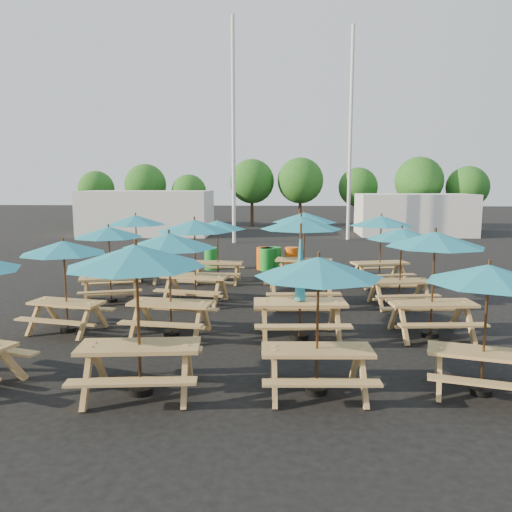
# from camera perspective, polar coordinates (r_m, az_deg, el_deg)

# --- Properties ---
(ground) EXTENTS (120.00, 120.00, 0.00)m
(ground) POSITION_cam_1_polar(r_m,az_deg,el_deg) (13.84, -0.39, -5.41)
(ground) COLOR black
(ground) RESTS_ON ground
(picnic_unit_1) EXTENTS (2.17, 2.17, 2.07)m
(picnic_unit_1) POSITION_cam_1_polar(r_m,az_deg,el_deg) (11.66, -21.12, 0.36)
(picnic_unit_1) COLOR #A97A4B
(picnic_unit_1) RESTS_ON ground
(picnic_unit_2) EXTENTS (2.39, 2.39, 2.13)m
(picnic_unit_2) POSITION_cam_1_polar(r_m,az_deg,el_deg) (14.28, -16.48, 2.16)
(picnic_unit_2) COLOR #A97A4B
(picnic_unit_2) RESTS_ON ground
(picnic_unit_3) EXTENTS (2.11, 2.11, 2.26)m
(picnic_unit_3) POSITION_cam_1_polar(r_m,az_deg,el_deg) (16.99, -13.58, 3.59)
(picnic_unit_3) COLOR #A97A4B
(picnic_unit_3) RESTS_ON ground
(picnic_unit_4) EXTENTS (2.36, 2.36, 2.39)m
(picnic_unit_4) POSITION_cam_1_polar(r_m,az_deg,el_deg) (7.80, -13.51, -0.93)
(picnic_unit_4) COLOR #A97A4B
(picnic_unit_4) RESTS_ON ground
(picnic_unit_5) EXTENTS (2.23, 2.23, 2.26)m
(picnic_unit_5) POSITION_cam_1_polar(r_m,az_deg,el_deg) (10.72, -9.89, 1.06)
(picnic_unit_5) COLOR #A97A4B
(picnic_unit_5) RESTS_ON ground
(picnic_unit_6) EXTENTS (2.39, 2.39, 2.33)m
(picnic_unit_6) POSITION_cam_1_polar(r_m,az_deg,el_deg) (13.66, -7.03, 2.91)
(picnic_unit_6) COLOR #A97A4B
(picnic_unit_6) RESTS_ON ground
(picnic_unit_7) EXTENTS (1.91, 1.91, 2.10)m
(picnic_unit_7) POSITION_cam_1_polar(r_m,az_deg,el_deg) (16.43, -4.42, 3.15)
(picnic_unit_7) COLOR #A97A4B
(picnic_unit_7) RESTS_ON ground
(picnic_unit_8) EXTENTS (2.08, 2.08, 2.20)m
(picnic_unit_8) POSITION_cam_1_polar(r_m,az_deg,el_deg) (7.67, 7.14, -2.14)
(picnic_unit_8) COLOR #A97A4B
(picnic_unit_8) RESTS_ON ground
(picnic_unit_9) EXTENTS (2.06, 1.83, 2.47)m
(picnic_unit_9) POSITION_cam_1_polar(r_m,az_deg,el_deg) (10.53, 5.05, -4.18)
(picnic_unit_9) COLOR #A97A4B
(picnic_unit_9) RESTS_ON ground
(picnic_unit_10) EXTENTS (2.39, 2.39, 2.44)m
(picnic_unit_10) POSITION_cam_1_polar(r_m,az_deg,el_deg) (13.27, 5.18, 3.21)
(picnic_unit_10) COLOR #A97A4B
(picnic_unit_10) RESTS_ON ground
(picnic_unit_11) EXTENTS (2.33, 2.33, 2.36)m
(picnic_unit_11) POSITION_cam_1_polar(r_m,az_deg,el_deg) (16.47, 5.55, 3.95)
(picnic_unit_11) COLOR #A97A4B
(picnic_unit_11) RESTS_ON ground
(picnic_unit_12) EXTENTS (2.29, 2.29, 2.09)m
(picnic_unit_12) POSITION_cam_1_polar(r_m,az_deg,el_deg) (8.38, 25.02, -2.66)
(picnic_unit_12) COLOR #A97A4B
(picnic_unit_12) RESTS_ON ground
(picnic_unit_13) EXTENTS (2.25, 2.25, 2.30)m
(picnic_unit_13) POSITION_cam_1_polar(r_m,az_deg,el_deg) (11.15, 19.76, 1.15)
(picnic_unit_13) COLOR #A97A4B
(picnic_unit_13) RESTS_ON ground
(picnic_unit_14) EXTENTS (2.18, 2.18, 2.13)m
(picnic_unit_14) POSITION_cam_1_polar(r_m,az_deg,el_deg) (13.74, 16.30, 1.96)
(picnic_unit_14) COLOR #A97A4B
(picnic_unit_14) RESTS_ON ground
(picnic_unit_15) EXTENTS (2.47, 2.47, 2.27)m
(picnic_unit_15) POSITION_cam_1_polar(r_m,az_deg,el_deg) (16.44, 14.12, 3.46)
(picnic_unit_15) COLOR #A97A4B
(picnic_unit_15) RESTS_ON ground
(waste_bin_0) EXTENTS (0.53, 0.53, 0.85)m
(waste_bin_0) POSITION_cam_1_polar(r_m,az_deg,el_deg) (19.20, -5.14, -0.28)
(waste_bin_0) COLOR #1A8F2A
(waste_bin_0) RESTS_ON ground
(waste_bin_1) EXTENTS (0.53, 0.53, 0.85)m
(waste_bin_1) POSITION_cam_1_polar(r_m,az_deg,el_deg) (19.12, 0.85, -0.28)
(waste_bin_1) COLOR #ED5C0D
(waste_bin_1) RESTS_ON ground
(waste_bin_2) EXTENTS (0.53, 0.53, 0.85)m
(waste_bin_2) POSITION_cam_1_polar(r_m,az_deg,el_deg) (18.88, 1.28, -0.39)
(waste_bin_2) COLOR #1A8F2A
(waste_bin_2) RESTS_ON ground
(waste_bin_3) EXTENTS (0.53, 0.53, 0.85)m
(waste_bin_3) POSITION_cam_1_polar(r_m,az_deg,el_deg) (19.01, 1.24, -0.33)
(waste_bin_3) COLOR gray
(waste_bin_3) RESTS_ON ground
(waste_bin_4) EXTENTS (0.53, 0.53, 0.85)m
(waste_bin_4) POSITION_cam_1_polar(r_m,az_deg,el_deg) (19.22, 2.11, -0.24)
(waste_bin_4) COLOR #1A8F2A
(waste_bin_4) RESTS_ON ground
(waste_bin_5) EXTENTS (0.53, 0.53, 0.85)m
(waste_bin_5) POSITION_cam_1_polar(r_m,az_deg,el_deg) (19.20, 4.09, -0.26)
(waste_bin_5) COLOR #ED5C0D
(waste_bin_5) RESTS_ON ground
(mast_0) EXTENTS (0.20, 0.20, 12.00)m
(mast_0) POSITION_cam_1_polar(r_m,az_deg,el_deg) (27.70, -2.60, 13.95)
(mast_0) COLOR silver
(mast_0) RESTS_ON ground
(mast_1) EXTENTS (0.20, 0.20, 12.00)m
(mast_1) POSITION_cam_1_polar(r_m,az_deg,el_deg) (29.75, 10.74, 13.43)
(mast_1) COLOR silver
(mast_1) RESTS_ON ground
(event_tent_0) EXTENTS (8.00, 4.00, 2.80)m
(event_tent_0) POSITION_cam_1_polar(r_m,az_deg,el_deg) (32.71, -12.33, 4.84)
(event_tent_0) COLOR silver
(event_tent_0) RESTS_ON ground
(event_tent_1) EXTENTS (7.00, 4.00, 2.60)m
(event_tent_1) POSITION_cam_1_polar(r_m,az_deg,el_deg) (33.46, 17.58, 4.55)
(event_tent_1) COLOR silver
(event_tent_1) RESTS_ON ground
(tree_0) EXTENTS (2.80, 2.80, 4.24)m
(tree_0) POSITION_cam_1_polar(r_m,az_deg,el_deg) (41.47, -17.79, 7.32)
(tree_0) COLOR #382314
(tree_0) RESTS_ON ground
(tree_1) EXTENTS (3.11, 3.11, 4.72)m
(tree_1) POSITION_cam_1_polar(r_m,az_deg,el_deg) (38.81, -12.52, 7.95)
(tree_1) COLOR #382314
(tree_1) RESTS_ON ground
(tree_2) EXTENTS (2.59, 2.59, 3.93)m
(tree_2) POSITION_cam_1_polar(r_m,az_deg,el_deg) (37.78, -7.66, 7.26)
(tree_2) COLOR #382314
(tree_2) RESTS_ON ground
(tree_3) EXTENTS (3.36, 3.36, 5.09)m
(tree_3) POSITION_cam_1_polar(r_m,az_deg,el_deg) (38.22, -0.46, 8.52)
(tree_3) COLOR #382314
(tree_3) RESTS_ON ground
(tree_4) EXTENTS (3.41, 3.41, 5.17)m
(tree_4) POSITION_cam_1_polar(r_m,az_deg,el_deg) (37.68, 5.10, 8.57)
(tree_4) COLOR #382314
(tree_4) RESTS_ON ground
(tree_5) EXTENTS (2.94, 2.94, 4.45)m
(tree_5) POSITION_cam_1_polar(r_m,az_deg,el_deg) (38.45, 11.59, 7.70)
(tree_5) COLOR #382314
(tree_5) RESTS_ON ground
(tree_6) EXTENTS (3.38, 3.38, 5.13)m
(tree_6) POSITION_cam_1_polar(r_m,az_deg,el_deg) (37.48, 18.13, 8.15)
(tree_6) COLOR #382314
(tree_6) RESTS_ON ground
(tree_7) EXTENTS (2.95, 2.95, 4.48)m
(tree_7) POSITION_cam_1_polar(r_m,az_deg,el_deg) (38.49, 23.02, 7.24)
(tree_7) COLOR #382314
(tree_7) RESTS_ON ground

